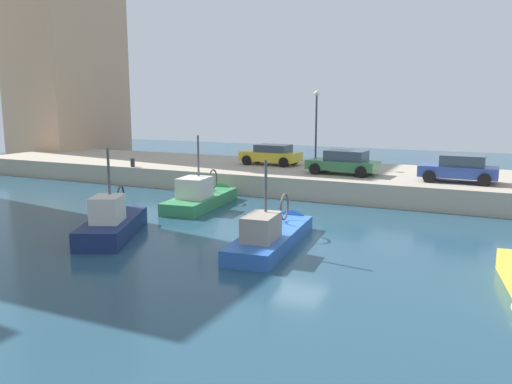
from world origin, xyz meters
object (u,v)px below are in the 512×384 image
Objects in this scene: quay_streetlamp at (316,115)px; fishing_boat_blue at (274,240)px; parked_car_green at (344,162)px; fishing_boat_navy at (115,231)px; parked_car_blue at (459,168)px; parked_car_yellow at (271,154)px; fishing_boat_green at (204,202)px; mooring_bollard_north at (133,163)px.

fishing_boat_blue is at bearing -167.14° from quay_streetlamp.
parked_car_green is 0.85× the size of quay_streetlamp.
fishing_boat_blue is 15.46m from quay_streetlamp.
fishing_boat_navy is 14.32m from parked_car_green.
parked_car_green is (11.34, 0.52, 1.78)m from fishing_boat_blue.
parked_car_blue is (12.63, -12.14, 1.77)m from fishing_boat_navy.
fishing_boat_blue is 1.72× the size of parked_car_green.
fishing_boat_blue is 1.79× the size of parked_car_yellow.
parked_car_blue reaches higher than parked_car_yellow.
parked_car_blue is at bearing -92.77° from parked_car_green.
fishing_boat_green is at bearing 137.69° from parked_car_green.
parked_car_blue is 0.81× the size of quay_streetlamp.
parked_car_yellow is (2.56, 11.83, -0.03)m from parked_car_blue.
parked_car_blue is 0.95× the size of parked_car_green.
fishing_boat_blue is 12.87× the size of mooring_bollard_north.
fishing_boat_blue reaches higher than parked_car_blue.
quay_streetlamp is at bearing 41.68° from parked_car_green.
mooring_bollard_north is at bearing 35.07° from fishing_boat_navy.
fishing_boat_navy is at bearing 169.12° from quay_streetlamp.
quay_streetlamp is (14.48, 3.31, 4.32)m from fishing_boat_blue.
fishing_boat_green is 8.62m from parked_car_green.
parked_car_blue is (5.94, -11.95, 1.75)m from fishing_boat_green.
quay_streetlamp is (16.07, -3.09, 4.30)m from fishing_boat_navy.
fishing_boat_blue is 1.81× the size of parked_car_blue.
quay_streetlamp is (0.87, -2.78, 2.56)m from parked_car_yellow.
parked_car_blue is 12.11m from parked_car_yellow.
fishing_boat_blue is 1.47× the size of quay_streetlamp.
parked_car_yellow is 3.88m from quay_streetlamp.
mooring_bollard_north is (10.42, 7.32, 1.32)m from fishing_boat_navy.
parked_car_blue is (11.04, -5.75, 1.80)m from fishing_boat_blue.
mooring_bollard_north is at bearing 100.81° from parked_car_green.
parked_car_blue is at bearing -43.86° from fishing_boat_navy.
quay_streetlamp is (9.38, -2.90, 4.28)m from fishing_boat_green.
fishing_boat_navy reaches higher than parked_car_green.
fishing_boat_navy is 1.41× the size of parked_car_green.
parked_car_green is at bearing -42.31° from fishing_boat_green.
parked_car_yellow is (2.26, 5.57, -0.01)m from parked_car_green.
fishing_boat_navy is at bearing -144.93° from mooring_bollard_north.
parked_car_green is at bearing 87.23° from parked_car_blue.
fishing_boat_green is 6.69m from fishing_boat_navy.
fishing_boat_green is at bearing 162.84° from quay_streetlamp.
fishing_boat_navy is 1.47× the size of parked_car_yellow.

